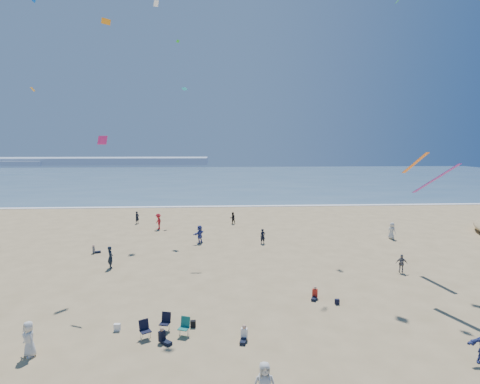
{
  "coord_description": "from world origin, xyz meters",
  "views": [
    {
      "loc": [
        0.67,
        -15.36,
        10.38
      ],
      "look_at": [
        2.0,
        8.0,
        7.29
      ],
      "focal_mm": 28.0,
      "sensor_mm": 36.0,
      "label": 1
    }
  ],
  "objects": [
    {
      "name": "headland_near",
      "position": [
        -100.0,
        165.0,
        1.0
      ],
      "size": [
        40.0,
        14.0,
        2.0
      ],
      "primitive_type": "cube",
      "color": "#7A8EA8",
      "rests_on": "ground"
    },
    {
      "name": "white_tote",
      "position": [
        -5.03,
        4.6,
        0.2
      ],
      "size": [
        0.35,
        0.2,
        0.4
      ],
      "primitive_type": "cube",
      "color": "white",
      "rests_on": "ground"
    },
    {
      "name": "standing_flyers",
      "position": [
        2.65,
        14.09,
        0.9
      ],
      "size": [
        30.05,
        37.73,
        1.91
      ],
      "color": "black",
      "rests_on": "ground"
    },
    {
      "name": "navy_bag",
      "position": [
        8.26,
        7.29,
        0.17
      ],
      "size": [
        0.28,
        0.18,
        0.34
      ],
      "primitive_type": "cube",
      "color": "black",
      "rests_on": "ground"
    },
    {
      "name": "headland_far",
      "position": [
        -60.0,
        170.0,
        1.6
      ],
      "size": [
        110.0,
        20.0,
        3.2
      ],
      "primitive_type": "cube",
      "color": "#7A8EA8",
      "rests_on": "ground"
    },
    {
      "name": "chair_cluster",
      "position": [
        -2.32,
        3.93,
        0.5
      ],
      "size": [
        2.79,
        1.58,
        1.0
      ],
      "color": "black",
      "rests_on": "ground"
    },
    {
      "name": "seated_group",
      "position": [
        1.03,
        5.25,
        0.42
      ],
      "size": [
        21.8,
        28.72,
        0.84
      ],
      "color": "white",
      "rests_on": "ground"
    },
    {
      "name": "ground",
      "position": [
        0.0,
        0.0,
        0.0
      ],
      "size": [
        220.0,
        220.0,
        0.0
      ],
      "primitive_type": "plane",
      "color": "tan",
      "rests_on": "ground"
    },
    {
      "name": "ocean",
      "position": [
        0.0,
        95.0,
        0.03
      ],
      "size": [
        220.0,
        100.0,
        0.06
      ],
      "primitive_type": "cube",
      "color": "#476B84",
      "rests_on": "ground"
    },
    {
      "name": "black_backpack",
      "position": [
        -0.85,
        4.78,
        0.19
      ],
      "size": [
        0.3,
        0.22,
        0.38
      ],
      "primitive_type": "cube",
      "color": "black",
      "rests_on": "ground"
    },
    {
      "name": "surf_line",
      "position": [
        0.0,
        45.0,
        0.04
      ],
      "size": [
        220.0,
        1.2,
        0.08
      ],
      "primitive_type": "cube",
      "color": "white",
      "rests_on": "ground"
    },
    {
      "name": "kites_aloft",
      "position": [
        8.6,
        12.77,
        14.69
      ],
      "size": [
        39.54,
        45.21,
        27.99
      ],
      "color": "silver",
      "rests_on": "ground"
    }
  ]
}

